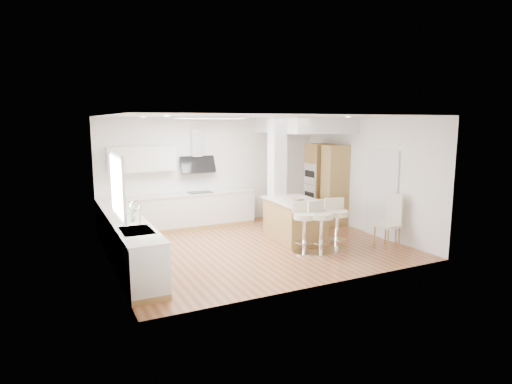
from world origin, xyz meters
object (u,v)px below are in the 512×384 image
peninsula (295,219)px  bar_stool_b (320,224)px  bar_stool_a (304,225)px  bar_stool_c (336,222)px  dining_chair (391,218)px

peninsula → bar_stool_b: bearing=-91.7°
bar_stool_a → bar_stool_c: bearing=1.3°
peninsula → bar_stool_c: size_ratio=1.45×
peninsula → bar_stool_b: 1.17m
bar_stool_b → peninsula: bearing=76.7°
bar_stool_c → dining_chair: bearing=1.4°
bar_stool_c → dining_chair: size_ratio=0.93×
peninsula → dining_chair: 2.11m
bar_stool_b → bar_stool_c: bar_stool_b is taller
bar_stool_a → bar_stool_c: bar_stool_c is taller
peninsula → bar_stool_b: (-0.09, -1.15, 0.14)m
peninsula → bar_stool_c: bar_stool_c is taller
bar_stool_a → dining_chair: 2.00m
dining_chair → bar_stool_a: bearing=160.2°
bar_stool_b → dining_chair: dining_chair is taller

